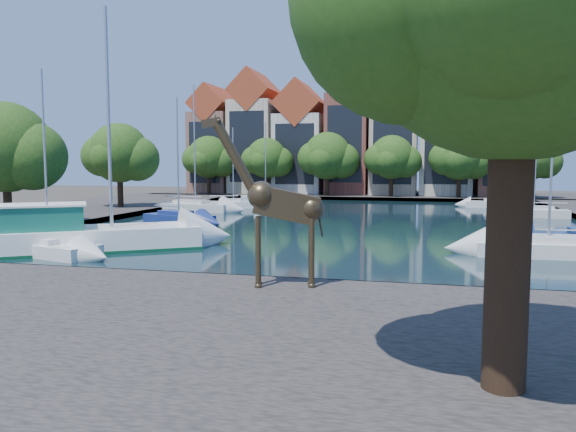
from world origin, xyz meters
The scene contains 30 objects.
ground centered at (0.00, 0.00, 0.00)m, with size 160.00×160.00×0.00m, color #38332B.
water_basin centered at (0.00, 24.00, 0.04)m, with size 38.00×50.00×0.08m, color black.
near_quay centered at (0.00, -7.00, 0.25)m, with size 50.00×14.00×0.50m, color #453F3C.
far_quay centered at (0.00, 56.00, 0.25)m, with size 60.00×16.00×0.50m, color #453F3C.
left_quay centered at (-25.00, 24.00, 0.25)m, with size 14.00×52.00×0.50m, color #453F3C.
townhouse_west_end centered at (-23.00, 55.99, 7.36)m, with size 5.44×9.18×14.93m.
townhouse_west_mid centered at (-17.00, 55.99, 8.23)m, with size 5.94×9.18×16.79m.
townhouse_west_inner centered at (-10.50, 55.99, 7.35)m, with size 6.43×9.18×15.15m.
townhouse_center centered at (-4.00, 55.99, 8.36)m, with size 5.44×9.18×16.93m.
townhouse_east_inner centered at (2.00, 55.99, 7.73)m, with size 5.94×9.18×15.79m.
townhouse_east_mid centered at (8.50, 55.99, 8.10)m, with size 6.43×9.18×16.65m.
townhouse_east_end centered at (15.00, 55.99, 7.11)m, with size 5.44×9.18×14.43m.
far_tree_far_west centered at (-21.90, 50.49, 5.18)m, with size 7.28×5.60×7.68m.
far_tree_west centered at (-13.91, 50.49, 5.08)m, with size 6.76×5.20×7.36m.
far_tree_mid_west centered at (-5.89, 50.49, 5.29)m, with size 7.80×6.00×8.00m.
far_tree_mid_east centered at (2.10, 50.49, 5.13)m, with size 7.02×5.40×7.52m.
far_tree_east centered at (10.11, 50.49, 5.24)m, with size 7.54×5.80×7.84m.
far_tree_far_east centered at (18.09, 50.49, 5.08)m, with size 6.76×5.20×7.36m.
side_tree_left_near centered at (-20.89, 11.99, 5.49)m, with size 7.80×6.00×8.20m.
side_tree_left_far centered at (-21.90, 27.99, 5.38)m, with size 7.28×5.60×7.88m.
giraffe_statue centered at (1.18, -1.58, 3.30)m, with size 3.95×1.40×5.71m.
motorsailer centered at (-11.61, 5.78, 1.05)m, with size 11.68×9.38×12.61m.
sailboat_left_a centered at (-12.11, 4.19, 0.57)m, with size 5.93×3.39×9.11m.
sailboat_left_b centered at (-12.00, 19.21, 0.61)m, with size 6.11×4.02×9.42m.
sailboat_left_c centered at (-15.00, 29.45, 0.66)m, with size 7.29×3.19×11.79m.
sailboat_left_d centered at (-12.79, 33.96, 0.59)m, with size 5.32×3.20×8.09m.
sailboat_left_e centered at (-12.26, 44.00, 0.61)m, with size 6.13×4.06×9.31m.
sailboat_right_a centered at (12.00, 9.89, 0.63)m, with size 6.95×2.57×10.70m.
sailboat_right_c centered at (15.00, 30.83, 0.60)m, with size 5.54×2.21×9.21m.
sailboat_right_d centered at (12.79, 40.75, 0.56)m, with size 5.26×2.10×7.45m.
Camera 1 is at (5.99, -19.80, 4.72)m, focal length 35.00 mm.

